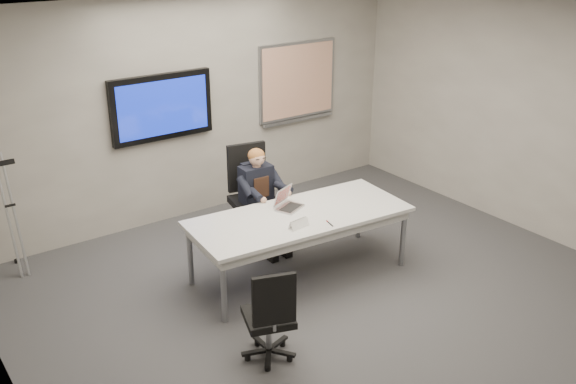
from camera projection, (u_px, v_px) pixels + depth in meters
floor at (349, 310)px, 6.36m from camera, size 6.00×6.00×0.02m
ceiling at (361, 21)px, 5.28m from camera, size 6.00×6.00×0.02m
wall_back at (197, 108)px, 8.07m from camera, size 6.00×0.02×2.80m
wall_left at (9, 276)px, 4.21m from camera, size 0.02×6.00×2.80m
wall_right at (550, 124)px, 7.43m from camera, size 0.02×6.00×2.80m
conference_table at (300, 221)px, 6.76m from camera, size 2.41×1.17×0.72m
tv_display at (162, 107)px, 7.72m from camera, size 1.30×0.09×0.80m
whiteboard at (298, 82)px, 8.83m from camera, size 1.25×0.08×1.10m
office_chair_far at (253, 213)px, 7.63m from camera, size 0.65×0.65×1.17m
office_chair_near at (270, 331)px, 5.53m from camera, size 0.56×0.56×0.93m
seated_person at (264, 211)px, 7.39m from camera, size 0.38×0.65×1.20m
crutch at (11, 213)px, 6.84m from camera, size 0.22×0.83×1.45m
laptop at (287, 202)px, 6.89m from camera, size 0.35×0.38×0.21m
name_tent at (299, 223)px, 6.43m from camera, size 0.23×0.09×0.09m
pen at (330, 223)px, 6.51m from camera, size 0.04×0.14×0.01m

